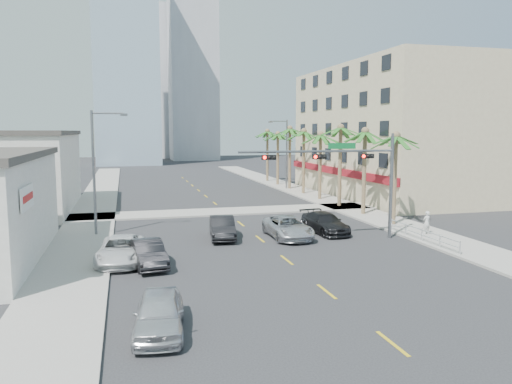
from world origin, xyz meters
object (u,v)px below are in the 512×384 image
at_px(car_parked_mid, 148,253).
at_px(car_parked_far, 121,250).
at_px(traffic_signal_mast, 350,168).
at_px(car_lane_right, 325,223).
at_px(car_lane_left, 222,228).
at_px(pedestrian, 427,223).
at_px(car_parked_near, 159,313).
at_px(car_lane_center, 288,227).

distance_m(car_parked_mid, car_parked_far, 1.88).
relative_size(traffic_signal_mast, car_lane_right, 2.14).
relative_size(car_parked_mid, car_lane_left, 0.95).
bearing_deg(traffic_signal_mast, car_lane_right, 101.05).
height_order(car_lane_right, pedestrian, pedestrian).
relative_size(car_parked_far, car_lane_left, 1.15).
bearing_deg(traffic_signal_mast, car_lane_left, 161.06).
distance_m(car_parked_near, car_parked_mid, 9.61).
height_order(car_parked_near, pedestrian, pedestrian).
height_order(car_parked_far, pedestrian, pedestrian).
relative_size(traffic_signal_mast, car_lane_left, 2.35).
height_order(car_parked_far, car_lane_right, car_parked_far).
distance_m(car_lane_center, pedestrian, 10.10).
height_order(car_parked_mid, car_parked_far, car_parked_far).
distance_m(car_parked_near, car_lane_center, 17.81).
xyz_separation_m(car_parked_far, pedestrian, (21.31, 2.04, 0.23)).
distance_m(car_parked_mid, car_lane_left, 8.15).
bearing_deg(pedestrian, car_parked_far, -5.37).
height_order(car_parked_mid, car_lane_center, car_lane_center).
bearing_deg(car_parked_mid, car_parked_near, -97.30).
relative_size(car_parked_far, pedestrian, 3.26).
height_order(traffic_signal_mast, car_parked_far, traffic_signal_mast).
xyz_separation_m(car_lane_center, pedestrian, (9.91, -1.93, 0.21)).
bearing_deg(car_lane_center, car_lane_left, 168.24).
bearing_deg(car_parked_near, car_parked_mid, 96.19).
xyz_separation_m(car_lane_left, car_lane_center, (4.54, -0.97, -0.01)).
relative_size(car_lane_right, pedestrian, 3.12).
height_order(car_parked_near, car_lane_right, car_parked_near).
bearing_deg(car_lane_right, car_lane_left, 174.64).
xyz_separation_m(car_parked_near, car_lane_center, (9.98, 14.75, 0.00)).
relative_size(car_lane_left, car_lane_right, 0.91).
bearing_deg(car_parked_near, traffic_signal_mast, 49.57).
bearing_deg(car_lane_left, pedestrian, -4.33).
relative_size(car_lane_center, car_lane_right, 1.07).
bearing_deg(car_parked_near, car_lane_right, 56.46).
xyz_separation_m(traffic_signal_mast, car_lane_center, (-3.78, 1.88, -4.29)).
relative_size(traffic_signal_mast, pedestrian, 6.67).
bearing_deg(car_lane_right, pedestrian, -28.85).
bearing_deg(pedestrian, car_lane_left, -22.21).
bearing_deg(traffic_signal_mast, pedestrian, -0.46).
xyz_separation_m(car_parked_near, car_parked_mid, (0.05, 9.61, -0.03)).
distance_m(car_parked_mid, pedestrian, 20.09).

